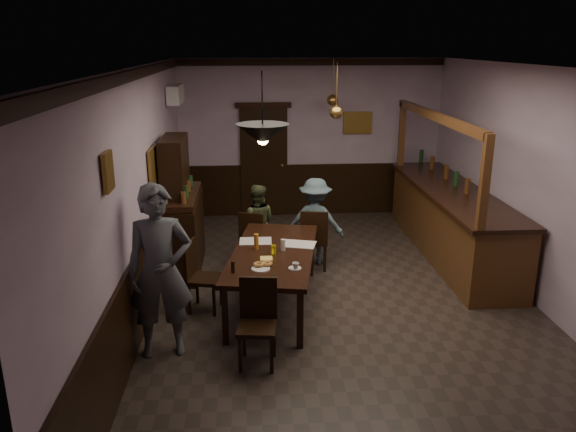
{
  "coord_description": "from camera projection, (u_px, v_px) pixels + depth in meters",
  "views": [
    {
      "loc": [
        -1.18,
        -6.68,
        3.27
      ],
      "look_at": [
        -0.7,
        0.14,
        1.15
      ],
      "focal_mm": 35.0,
      "sensor_mm": 36.0,
      "label": 1
    }
  ],
  "objects": [
    {
      "name": "room",
      "position": [
        345.0,
        191.0,
        6.97
      ],
      "size": [
        5.01,
        8.01,
        3.01
      ],
      "color": "#2D2621",
      "rests_on": "ground"
    },
    {
      "name": "dining_table",
      "position": [
        273.0,
        256.0,
        7.09
      ],
      "size": [
        1.35,
        2.34,
        0.75
      ],
      "rotation": [
        0.0,
        0.0,
        -0.17
      ],
      "color": "black",
      "rests_on": "ground"
    },
    {
      "name": "chair_far_left",
      "position": [
        253.0,
        237.0,
        8.41
      ],
      "size": [
        0.49,
        0.49,
        0.88
      ],
      "rotation": [
        0.0,
        0.0,
        2.8
      ],
      "color": "black",
      "rests_on": "ground"
    },
    {
      "name": "chair_far_right",
      "position": [
        314.0,
        237.0,
        8.31
      ],
      "size": [
        0.46,
        0.46,
        0.93
      ],
      "rotation": [
        0.0,
        0.0,
        2.99
      ],
      "color": "black",
      "rests_on": "ground"
    },
    {
      "name": "chair_near",
      "position": [
        258.0,
        318.0,
        5.89
      ],
      "size": [
        0.44,
        0.44,
        0.92
      ],
      "rotation": [
        0.0,
        0.0,
        -0.12
      ],
      "color": "black",
      "rests_on": "ground"
    },
    {
      "name": "chair_side",
      "position": [
        199.0,
        273.0,
        7.05
      ],
      "size": [
        0.47,
        0.47,
        0.91
      ],
      "rotation": [
        0.0,
        0.0,
        1.34
      ],
      "color": "black",
      "rests_on": "ground"
    },
    {
      "name": "person_standing",
      "position": [
        160.0,
        272.0,
        5.93
      ],
      "size": [
        0.76,
        0.56,
        1.9
      ],
      "primitive_type": "imported",
      "rotation": [
        0.0,
        0.0,
        0.15
      ],
      "color": "#4D5058",
      "rests_on": "ground"
    },
    {
      "name": "person_seated_left",
      "position": [
        257.0,
        223.0,
        8.63
      ],
      "size": [
        0.63,
        0.52,
        1.22
      ],
      "primitive_type": "imported",
      "rotation": [
        0.0,
        0.0,
        3.05
      ],
      "color": "#444D2E",
      "rests_on": "ground"
    },
    {
      "name": "person_seated_right",
      "position": [
        315.0,
        221.0,
        8.53
      ],
      "size": [
        0.96,
        0.7,
        1.34
      ],
      "primitive_type": "imported",
      "rotation": [
        0.0,
        0.0,
        2.89
      ],
      "color": "slate",
      "rests_on": "ground"
    },
    {
      "name": "newspaper_left",
      "position": [
        256.0,
        241.0,
        7.43
      ],
      "size": [
        0.43,
        0.31,
        0.01
      ],
      "primitive_type": "cube",
      "rotation": [
        0.0,
        0.0,
        -0.03
      ],
      "color": "silver",
      "rests_on": "dining_table"
    },
    {
      "name": "newspaper_right",
      "position": [
        299.0,
        244.0,
        7.31
      ],
      "size": [
        0.49,
        0.4,
        0.01
      ],
      "primitive_type": "cube",
      "rotation": [
        0.0,
        0.0,
        -0.27
      ],
      "color": "silver",
      "rests_on": "dining_table"
    },
    {
      "name": "napkin",
      "position": [
        266.0,
        258.0,
        6.84
      ],
      "size": [
        0.17,
        0.17,
        0.0
      ],
      "primitive_type": "cube",
      "rotation": [
        0.0,
        0.0,
        -0.17
      ],
      "color": "#FFD55D",
      "rests_on": "dining_table"
    },
    {
      "name": "saucer",
      "position": [
        295.0,
        268.0,
        6.53
      ],
      "size": [
        0.15,
        0.15,
        0.01
      ],
      "primitive_type": "cylinder",
      "color": "white",
      "rests_on": "dining_table"
    },
    {
      "name": "coffee_cup",
      "position": [
        296.0,
        266.0,
        6.49
      ],
      "size": [
        0.09,
        0.09,
        0.07
      ],
      "primitive_type": "imported",
      "rotation": [
        0.0,
        0.0,
        -0.17
      ],
      "color": "white",
      "rests_on": "saucer"
    },
    {
      "name": "pastry_plate",
      "position": [
        261.0,
        269.0,
        6.51
      ],
      "size": [
        0.22,
        0.22,
        0.01
      ],
      "primitive_type": "cylinder",
      "color": "white",
      "rests_on": "dining_table"
    },
    {
      "name": "pastry_ring_a",
      "position": [
        259.0,
        264.0,
        6.57
      ],
      "size": [
        0.13,
        0.13,
        0.04
      ],
      "primitive_type": "torus",
      "color": "#C68C47",
      "rests_on": "pastry_plate"
    },
    {
      "name": "pastry_ring_b",
      "position": [
        267.0,
        264.0,
        6.59
      ],
      "size": [
        0.13,
        0.13,
        0.04
      ],
      "primitive_type": "torus",
      "color": "#C68C47",
      "rests_on": "pastry_plate"
    },
    {
      "name": "soda_can",
      "position": [
        273.0,
        250.0,
        6.95
      ],
      "size": [
        0.07,
        0.07,
        0.12
      ],
      "primitive_type": "cylinder",
      "color": "#FFEE15",
      "rests_on": "dining_table"
    },
    {
      "name": "beer_glass",
      "position": [
        256.0,
        242.0,
        7.13
      ],
      "size": [
        0.06,
        0.06,
        0.2
      ],
      "primitive_type": "cylinder",
      "color": "#BF721E",
      "rests_on": "dining_table"
    },
    {
      "name": "water_glass",
      "position": [
        283.0,
        245.0,
        7.07
      ],
      "size": [
        0.06,
        0.06,
        0.15
      ],
      "primitive_type": "cylinder",
      "color": "silver",
      "rests_on": "dining_table"
    },
    {
      "name": "pepper_mill",
      "position": [
        233.0,
        267.0,
        6.4
      ],
      "size": [
        0.04,
        0.04,
        0.14
      ],
      "primitive_type": "cylinder",
      "color": "black",
      "rests_on": "dining_table"
    },
    {
      "name": "sideboard",
      "position": [
        180.0,
        218.0,
        8.24
      ],
      "size": [
        0.54,
        1.51,
        1.99
      ],
      "color": "black",
      "rests_on": "ground"
    },
    {
      "name": "bar_counter",
      "position": [
        450.0,
        220.0,
        8.91
      ],
      "size": [
        0.94,
        4.04,
        2.27
      ],
      "color": "#523115",
      "rests_on": "ground"
    },
    {
      "name": "door_back",
      "position": [
        264.0,
        163.0,
        10.8
      ],
      "size": [
        0.9,
        0.06,
        2.1
      ],
      "primitive_type": "cube",
      "color": "black",
      "rests_on": "ground"
    },
    {
      "name": "ac_unit",
      "position": [
        175.0,
        94.0,
        9.29
      ],
      "size": [
        0.2,
        0.85,
        0.3
      ],
      "color": "white",
      "rests_on": "ground"
    },
    {
      "name": "picture_left_small",
      "position": [
        108.0,
        172.0,
        5.09
      ],
      "size": [
        0.04,
        0.28,
        0.36
      ],
      "color": "olive",
      "rests_on": "ground"
    },
    {
      "name": "picture_left_large",
      "position": [
        154.0,
        165.0,
        7.51
      ],
      "size": [
        0.04,
        0.62,
        0.48
      ],
      "color": "olive",
      "rests_on": "ground"
    },
    {
      "name": "picture_back",
      "position": [
        358.0,
        123.0,
        10.71
      ],
      "size": [
        0.55,
        0.04,
        0.42
      ],
      "color": "olive",
      "rests_on": "ground"
    },
    {
      "name": "pendant_iron",
      "position": [
        263.0,
        135.0,
        5.84
      ],
      "size": [
        0.56,
        0.56,
        0.76
      ],
      "color": "black",
      "rests_on": "ground"
    },
    {
      "name": "pendant_brass_mid",
      "position": [
        336.0,
        112.0,
        8.17
      ],
      "size": [
        0.2,
        0.2,
        0.81
      ],
      "color": "#BF8C3F",
      "rests_on": "ground"
    },
    {
      "name": "pendant_brass_far",
      "position": [
        333.0,
        100.0,
        9.82
      ],
      "size": [
        0.2,
        0.2,
        0.81
      ],
      "color": "#BF8C3F",
      "rests_on": "ground"
    }
  ]
}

